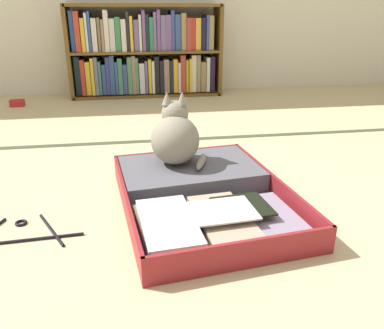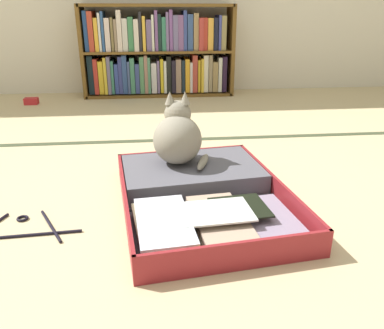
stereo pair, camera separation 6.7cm
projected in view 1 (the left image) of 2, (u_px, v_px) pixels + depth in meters
name	position (u px, v px, depth m)	size (l,w,h in m)	color
ground_plane	(177.00, 229.00, 1.30)	(10.00, 10.00, 0.00)	#CEB889
tatami_border	(157.00, 141.00, 2.18)	(4.80, 0.05, 0.00)	#3F482F
bookshelf	(145.00, 54.00, 3.23)	(1.26, 0.28, 0.74)	brown
open_suitcase	(198.00, 192.00, 1.48)	(0.68, 0.85, 0.09)	maroon
black_cat	(175.00, 137.00, 1.59)	(0.26, 0.26, 0.29)	gray
clothes_hanger	(16.00, 235.00, 1.26)	(0.43, 0.23, 0.01)	black
small_red_pouch	(17.00, 103.00, 2.96)	(0.10, 0.07, 0.05)	red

